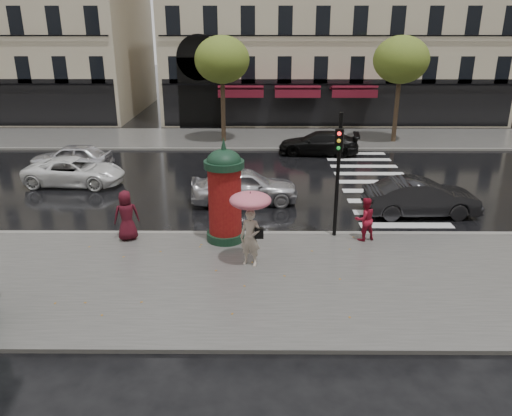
{
  "coord_description": "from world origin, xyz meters",
  "views": [
    {
      "loc": [
        0.28,
        -13.85,
        7.41
      ],
      "look_at": [
        0.19,
        1.5,
        1.65
      ],
      "focal_mm": 35.0,
      "sensor_mm": 36.0,
      "label": 1
    }
  ],
  "objects_px": {
    "traffic_light": "(338,164)",
    "car_black": "(319,143)",
    "car_darkgrey": "(421,197)",
    "car_silver": "(244,186)",
    "woman_umbrella": "(250,217)",
    "man_burgundy": "(127,215)",
    "car_white": "(75,172)",
    "morris_column": "(225,192)",
    "woman_red": "(365,219)",
    "car_far_silver": "(71,158)"
  },
  "relations": [
    {
      "from": "morris_column",
      "to": "car_darkgrey",
      "type": "relative_size",
      "value": 0.81
    },
    {
      "from": "car_white",
      "to": "car_black",
      "type": "distance_m",
      "value": 13.7
    },
    {
      "from": "car_silver",
      "to": "car_white",
      "type": "bearing_deg",
      "value": 66.37
    },
    {
      "from": "man_burgundy",
      "to": "car_silver",
      "type": "distance_m",
      "value": 5.75
    },
    {
      "from": "man_burgundy",
      "to": "car_far_silver",
      "type": "relative_size",
      "value": 0.43
    },
    {
      "from": "car_silver",
      "to": "car_darkgrey",
      "type": "height_order",
      "value": "car_silver"
    },
    {
      "from": "traffic_light",
      "to": "car_black",
      "type": "height_order",
      "value": "traffic_light"
    },
    {
      "from": "woman_red",
      "to": "morris_column",
      "type": "relative_size",
      "value": 0.42
    },
    {
      "from": "car_darkgrey",
      "to": "car_black",
      "type": "relative_size",
      "value": 0.97
    },
    {
      "from": "car_black",
      "to": "car_far_silver",
      "type": "distance_m",
      "value": 13.81
    },
    {
      "from": "car_white",
      "to": "morris_column",
      "type": "bearing_deg",
      "value": -126.86
    },
    {
      "from": "car_silver",
      "to": "morris_column",
      "type": "bearing_deg",
      "value": 166.07
    },
    {
      "from": "man_burgundy",
      "to": "traffic_light",
      "type": "distance_m",
      "value": 7.59
    },
    {
      "from": "morris_column",
      "to": "car_silver",
      "type": "distance_m",
      "value": 4.29
    },
    {
      "from": "traffic_light",
      "to": "car_black",
      "type": "bearing_deg",
      "value": 86.31
    },
    {
      "from": "car_darkgrey",
      "to": "car_silver",
      "type": "bearing_deg",
      "value": 77.18
    },
    {
      "from": "car_silver",
      "to": "car_far_silver",
      "type": "relative_size",
      "value": 1.09
    },
    {
      "from": "morris_column",
      "to": "traffic_light",
      "type": "xyz_separation_m",
      "value": [
        3.9,
        0.32,
        0.92
      ]
    },
    {
      "from": "car_silver",
      "to": "traffic_light",
      "type": "bearing_deg",
      "value": -144.79
    },
    {
      "from": "woman_umbrella",
      "to": "car_black",
      "type": "bearing_deg",
      "value": 75.46
    },
    {
      "from": "woman_red",
      "to": "car_darkgrey",
      "type": "relative_size",
      "value": 0.35
    },
    {
      "from": "woman_umbrella",
      "to": "car_darkgrey",
      "type": "distance_m",
      "value": 8.34
    },
    {
      "from": "woman_red",
      "to": "car_black",
      "type": "bearing_deg",
      "value": -108.72
    },
    {
      "from": "man_burgundy",
      "to": "car_white",
      "type": "bearing_deg",
      "value": -76.27
    },
    {
      "from": "car_white",
      "to": "car_silver",
      "type": "bearing_deg",
      "value": -103.16
    },
    {
      "from": "car_silver",
      "to": "car_black",
      "type": "xyz_separation_m",
      "value": [
        4.14,
        8.49,
        -0.1
      ]
    },
    {
      "from": "woman_umbrella",
      "to": "man_burgundy",
      "type": "xyz_separation_m",
      "value": [
        -4.39,
        1.96,
        -0.74
      ]
    },
    {
      "from": "woman_umbrella",
      "to": "car_white",
      "type": "xyz_separation_m",
      "value": [
        -8.58,
        8.64,
        -1.11
      ]
    },
    {
      "from": "woman_umbrella",
      "to": "car_darkgrey",
      "type": "height_order",
      "value": "woman_umbrella"
    },
    {
      "from": "man_burgundy",
      "to": "woman_umbrella",
      "type": "bearing_deg",
      "value": 137.59
    },
    {
      "from": "car_black",
      "to": "car_darkgrey",
      "type": "bearing_deg",
      "value": 24.57
    },
    {
      "from": "car_silver",
      "to": "car_far_silver",
      "type": "height_order",
      "value": "car_silver"
    },
    {
      "from": "morris_column",
      "to": "car_silver",
      "type": "relative_size",
      "value": 0.81
    },
    {
      "from": "woman_umbrella",
      "to": "car_far_silver",
      "type": "height_order",
      "value": "woman_umbrella"
    },
    {
      "from": "morris_column",
      "to": "car_far_silver",
      "type": "bearing_deg",
      "value": 133.69
    },
    {
      "from": "woman_umbrella",
      "to": "traffic_light",
      "type": "distance_m",
      "value": 3.9
    },
    {
      "from": "morris_column",
      "to": "car_darkgrey",
      "type": "xyz_separation_m",
      "value": [
        7.73,
        2.75,
        -1.14
      ]
    },
    {
      "from": "man_burgundy",
      "to": "car_silver",
      "type": "bearing_deg",
      "value": -152.78
    },
    {
      "from": "car_white",
      "to": "car_black",
      "type": "height_order",
      "value": "car_black"
    },
    {
      "from": "car_darkgrey",
      "to": "woman_red",
      "type": "bearing_deg",
      "value": 132.03
    },
    {
      "from": "car_black",
      "to": "morris_column",
      "type": "bearing_deg",
      "value": -12.99
    },
    {
      "from": "car_darkgrey",
      "to": "traffic_light",
      "type": "bearing_deg",
      "value": 120.34
    },
    {
      "from": "car_darkgrey",
      "to": "car_white",
      "type": "bearing_deg",
      "value": 73.58
    },
    {
      "from": "man_burgundy",
      "to": "car_darkgrey",
      "type": "bearing_deg",
      "value": 175.4
    },
    {
      "from": "man_burgundy",
      "to": "car_darkgrey",
      "type": "height_order",
      "value": "man_burgundy"
    },
    {
      "from": "woman_umbrella",
      "to": "man_burgundy",
      "type": "distance_m",
      "value": 4.86
    },
    {
      "from": "car_darkgrey",
      "to": "car_black",
      "type": "bearing_deg",
      "value": 15.04
    },
    {
      "from": "car_black",
      "to": "car_white",
      "type": "bearing_deg",
      "value": -56.96
    },
    {
      "from": "woman_umbrella",
      "to": "woman_red",
      "type": "bearing_deg",
      "value": 26.19
    },
    {
      "from": "car_black",
      "to": "traffic_light",
      "type": "bearing_deg",
      "value": 3.76
    }
  ]
}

